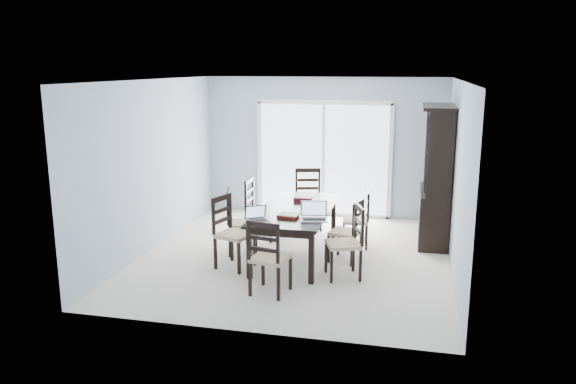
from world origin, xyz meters
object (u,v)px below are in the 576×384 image
chair_end_near (267,250)px  laptop_silver (314,216)px  chair_right_far (361,213)px  laptop_dark (258,218)px  chair_left_far (256,202)px  cell_phone (271,226)px  game_box (303,199)px  chair_right_near (351,234)px  chair_left_mid (236,215)px  chair_left_near (229,224)px  dining_table (296,213)px  chair_end_far (308,192)px  chair_right_mid (351,225)px  china_hutch (436,177)px  hot_tub (289,176)px

chair_end_near → laptop_silver: chair_end_near is taller
chair_right_far → laptop_dark: size_ratio=2.87×
chair_left_far → laptop_dark: size_ratio=3.19×
cell_phone → game_box: 1.43m
chair_right_near → laptop_dark: chair_right_near is taller
chair_left_mid → chair_right_far: 1.95m
chair_left_near → chair_end_near: chair_left_near is taller
dining_table → game_box: (0.02, 0.42, 0.11)m
chair_left_mid → laptop_dark: chair_left_mid is taller
chair_left_near → laptop_silver: bearing=106.5°
chair_left_near → cell_phone: bearing=77.6°
cell_phone → chair_left_near: bearing=148.9°
chair_right_near → chair_left_far: bearing=30.9°
chair_left_near → chair_end_far: bearing=179.1°
chair_end_near → chair_left_near: bearing=141.0°
chair_right_near → chair_right_mid: size_ratio=1.08×
chair_end_near → chair_end_far: bearing=101.2°
chair_left_near → china_hutch: bearing=139.7°
china_hutch → game_box: 2.19m
chair_end_near → hot_tub: (-0.89, 5.19, -0.12)m
chair_right_near → chair_right_far: size_ratio=1.09×
chair_left_mid → chair_end_near: size_ratio=1.01×
chair_right_mid → chair_right_far: (0.07, 0.74, -0.01)m
chair_left_mid → game_box: size_ratio=4.19×
dining_table → china_hutch: 2.41m
chair_left_near → chair_end_far: size_ratio=0.98×
game_box → hot_tub: size_ratio=0.14×
chair_left_mid → chair_right_mid: chair_left_mid is taller
dining_table → hot_tub: 3.81m
chair_end_near → laptop_dark: (-0.30, 0.67, 0.20)m
chair_left_far → game_box: (0.85, -0.33, 0.17)m
chair_right_far → chair_end_far: 1.38m
chair_left_far → chair_end_far: bearing=141.3°
dining_table → chair_left_far: size_ratio=1.90×
dining_table → chair_right_mid: bearing=-2.5°
game_box → hot_tub: bearing=106.3°
china_hutch → chair_right_far: (-1.13, -0.55, -0.52)m
chair_left_far → chair_right_near: 2.21m
chair_right_far → chair_end_far: bearing=41.5°
china_hutch → cell_phone: (-2.15, -2.25, -0.32)m
chair_right_near → chair_right_far: chair_right_near is taller
chair_end_far → game_box: size_ratio=4.38×
chair_end_far → chair_right_far: bearing=123.3°
dining_table → hot_tub: hot_tub is taller
chair_left_far → game_box: size_ratio=4.24×
cell_phone → game_box: size_ratio=0.40×
chair_end_far → laptop_dark: size_ratio=3.29×
chair_right_mid → game_box: 0.95m
dining_table → chair_left_mid: 0.91m
chair_left_near → laptop_silver: (1.22, -0.00, 0.19)m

